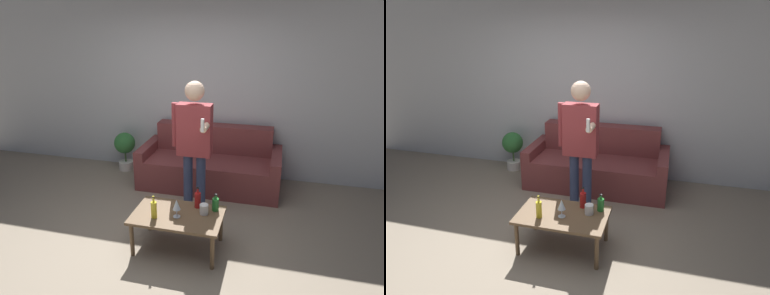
# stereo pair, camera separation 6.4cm
# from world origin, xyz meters

# --- Properties ---
(ground_plane) EXTENTS (16.00, 16.00, 0.00)m
(ground_plane) POSITION_xyz_m (0.00, 0.00, 0.00)
(ground_plane) COLOR gray
(wall_back) EXTENTS (8.00, 0.06, 2.70)m
(wall_back) POSITION_xyz_m (0.00, 2.23, 1.35)
(wall_back) COLOR silver
(wall_back) RESTS_ON ground_plane
(couch) EXTENTS (2.02, 0.88, 0.85)m
(couch) POSITION_xyz_m (0.33, 1.77, 0.31)
(couch) COLOR brown
(couch) RESTS_ON ground_plane
(coffee_table) EXTENTS (0.94, 0.59, 0.41)m
(coffee_table) POSITION_xyz_m (0.31, 0.15, 0.36)
(coffee_table) COLOR brown
(coffee_table) RESTS_ON ground_plane
(bottle_orange) EXTENTS (0.07, 0.07, 0.23)m
(bottle_orange) POSITION_xyz_m (0.48, 0.34, 0.50)
(bottle_orange) COLOR #B21E1E
(bottle_orange) RESTS_ON coffee_table
(bottle_green) EXTENTS (0.07, 0.07, 0.19)m
(bottle_green) POSITION_xyz_m (0.68, 0.32, 0.49)
(bottle_green) COLOR #23752D
(bottle_green) RESTS_ON coffee_table
(bottle_dark) EXTENTS (0.06, 0.06, 0.24)m
(bottle_dark) POSITION_xyz_m (0.10, 0.02, 0.51)
(bottle_dark) COLOR yellow
(bottle_dark) RESTS_ON coffee_table
(wine_glass_near) EXTENTS (0.08, 0.08, 0.19)m
(wine_glass_near) POSITION_xyz_m (0.32, 0.10, 0.54)
(wine_glass_near) COLOR silver
(wine_glass_near) RESTS_ON coffee_table
(cup_on_table) EXTENTS (0.09, 0.09, 0.11)m
(cup_on_table) POSITION_xyz_m (0.58, 0.22, 0.46)
(cup_on_table) COLOR white
(cup_on_table) RESTS_ON coffee_table
(person_standing_front) EXTENTS (0.47, 0.43, 1.68)m
(person_standing_front) POSITION_xyz_m (0.31, 0.84, 1.00)
(person_standing_front) COLOR navy
(person_standing_front) RESTS_ON ground_plane
(potted_plant) EXTENTS (0.34, 0.34, 0.63)m
(potted_plant) POSITION_xyz_m (-1.12, 1.96, 0.40)
(potted_plant) COLOR silver
(potted_plant) RESTS_ON ground_plane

